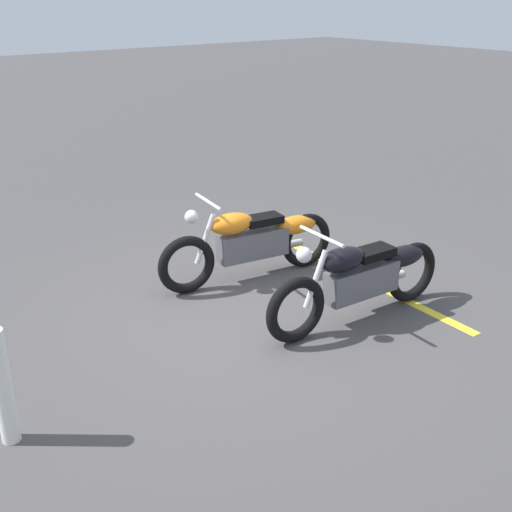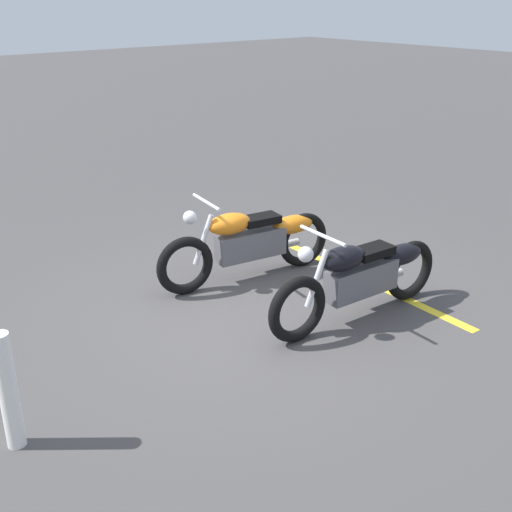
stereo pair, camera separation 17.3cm
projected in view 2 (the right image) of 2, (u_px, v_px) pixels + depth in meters
The scene contains 5 objects.
ground_plane at pixel (255, 314), 6.71m from camera, with size 60.00×60.00×0.00m, color #474444.
motorcycle_bright_foreground at pixel (251, 241), 7.37m from camera, with size 2.22×0.66×1.04m.
motorcycle_dark_foreground at pixel (362, 276), 6.47m from camera, with size 2.23×0.62×1.04m.
bollard_post at pixel (8, 391), 4.60m from camera, with size 0.14×0.14×0.94m, color white.
parking_stripe_near at pixel (360, 278), 7.53m from camera, with size 3.20×0.12×0.01m, color yellow.
Camera 2 is at (3.81, 4.58, 3.14)m, focal length 44.98 mm.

